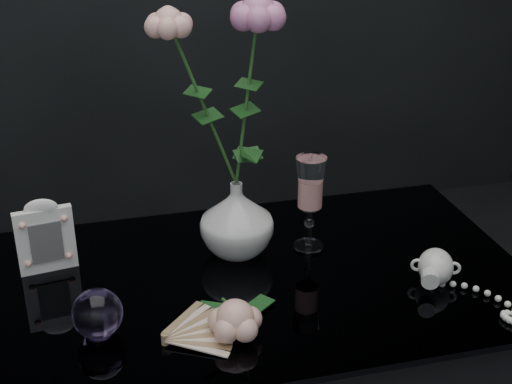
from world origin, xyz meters
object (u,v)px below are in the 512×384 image
object	(u,v)px
picture_frame	(45,235)
loose_rose	(235,319)
wine_glass	(310,204)
vase	(237,219)
pearl_jar	(436,265)
paperweight	(97,314)

from	to	relation	value
picture_frame	loose_rose	world-z (taller)	picture_frame
wine_glass	loose_rose	world-z (taller)	wine_glass
vase	pearl_jar	distance (m)	0.38
vase	picture_frame	world-z (taller)	vase
paperweight	pearl_jar	world-z (taller)	paperweight
picture_frame	vase	bearing A→B (deg)	-12.27
loose_rose	picture_frame	bearing A→B (deg)	127.29
picture_frame	pearl_jar	xyz separation A→B (m)	(0.68, -0.21, -0.04)
wine_glass	vase	bearing A→B (deg)	173.75
wine_glass	loose_rose	bearing A→B (deg)	-129.72
wine_glass	pearl_jar	size ratio (longest dim) A/B	0.84
wine_glass	paperweight	size ratio (longest dim) A/B	2.34
wine_glass	paperweight	distance (m)	0.46
vase	loose_rose	xyz separation A→B (m)	(-0.06, -0.26, -0.04)
wine_glass	pearl_jar	distance (m)	0.26
picture_frame	pearl_jar	size ratio (longest dim) A/B	0.64
picture_frame	loose_rose	bearing A→B (deg)	-52.60
vase	pearl_jar	world-z (taller)	vase
paperweight	pearl_jar	size ratio (longest dim) A/B	0.36
vase	paperweight	world-z (taller)	vase
paperweight	pearl_jar	bearing A→B (deg)	1.25
vase	wine_glass	distance (m)	0.14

